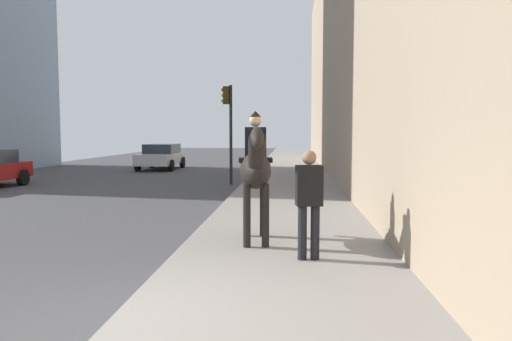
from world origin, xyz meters
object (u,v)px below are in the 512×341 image
at_px(pedestrian_greeting, 309,197).
at_px(car_near_lane, 161,156).
at_px(mounted_horse_near, 256,169).
at_px(traffic_light_near_curb, 229,118).

relative_size(pedestrian_greeting, car_near_lane, 0.39).
bearing_deg(mounted_horse_near, car_near_lane, -165.58).
bearing_deg(traffic_light_near_curb, pedestrian_greeting, -166.69).
bearing_deg(traffic_light_near_curb, mounted_horse_near, -170.02).
distance_m(mounted_horse_near, traffic_light_near_curb, 10.87).
distance_m(car_near_lane, traffic_light_near_curb, 9.32).
height_order(mounted_horse_near, car_near_lane, mounted_horse_near).
xyz_separation_m(car_near_lane, traffic_light_near_curb, (-7.71, -4.89, 1.90)).
bearing_deg(car_near_lane, pedestrian_greeting, 21.43).
distance_m(mounted_horse_near, pedestrian_greeting, 1.49).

